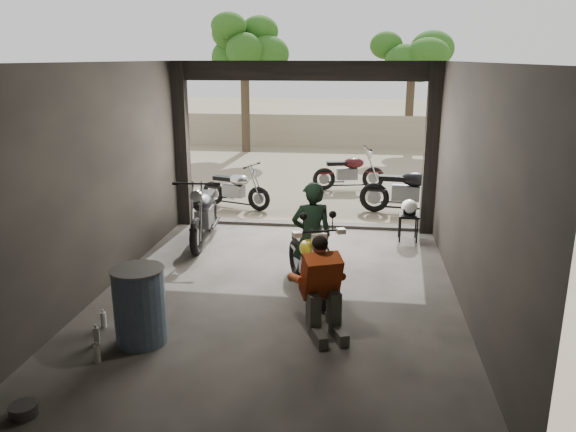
% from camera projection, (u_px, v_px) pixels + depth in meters
% --- Properties ---
extents(ground, '(80.00, 80.00, 0.00)m').
position_uv_depth(ground, '(277.00, 298.00, 7.88)').
color(ground, '#7A6D56').
rests_on(ground, ground).
extents(garage, '(7.00, 7.13, 3.20)m').
position_uv_depth(garage, '(282.00, 200.00, 8.05)').
color(garage, '#2D2B28').
rests_on(garage, ground).
extents(boundary_wall, '(18.00, 0.30, 1.20)m').
position_uv_depth(boundary_wall, '(332.00, 131.00, 21.07)').
color(boundary_wall, gray).
rests_on(boundary_wall, ground).
extents(tree_left, '(2.20, 2.20, 5.60)m').
position_uv_depth(tree_left, '(244.00, 35.00, 19.10)').
color(tree_left, '#382B1E').
rests_on(tree_left, ground).
extents(tree_right, '(2.20, 2.20, 5.00)m').
position_uv_depth(tree_right, '(413.00, 49.00, 19.92)').
color(tree_right, '#382B1E').
rests_on(tree_right, ground).
extents(main_bike, '(1.23, 1.77, 1.09)m').
position_uv_depth(main_bike, '(308.00, 256.00, 7.93)').
color(main_bike, beige).
rests_on(main_bike, ground).
extents(left_bike, '(0.91, 1.88, 1.23)m').
position_uv_depth(left_bike, '(204.00, 209.00, 10.11)').
color(left_bike, black).
rests_on(left_bike, ground).
extents(outside_bike_a, '(1.63, 1.08, 1.02)m').
position_uv_depth(outside_bike_a, '(235.00, 185.00, 12.48)').
color(outside_bike_a, black).
rests_on(outside_bike_a, ground).
extents(outside_bike_b, '(1.71, 1.01, 1.08)m').
position_uv_depth(outside_bike_b, '(349.00, 169.00, 14.19)').
color(outside_bike_b, '#3E0F11').
rests_on(outside_bike_b, ground).
extents(outside_bike_c, '(1.87, 0.94, 1.22)m').
position_uv_depth(outside_bike_c, '(409.00, 186.00, 11.94)').
color(outside_bike_c, black).
rests_on(outside_bike_c, ground).
extents(rider, '(0.66, 0.52, 1.59)m').
position_uv_depth(rider, '(312.00, 237.00, 7.99)').
color(rider, black).
rests_on(rider, ground).
extents(mechanic, '(0.86, 0.97, 1.17)m').
position_uv_depth(mechanic, '(324.00, 290.00, 6.67)').
color(mechanic, '#BD4619').
rests_on(mechanic, ground).
extents(stool, '(0.36, 0.36, 0.50)m').
position_uv_depth(stool, '(409.00, 218.00, 10.21)').
color(stool, black).
rests_on(stool, ground).
extents(helmet, '(0.35, 0.36, 0.28)m').
position_uv_depth(helmet, '(409.00, 207.00, 10.17)').
color(helmet, white).
rests_on(helmet, stool).
extents(oil_drum, '(0.72, 0.72, 0.93)m').
position_uv_depth(oil_drum, '(140.00, 307.00, 6.51)').
color(oil_drum, '#40556C').
rests_on(oil_drum, ground).
extents(sign_post, '(0.72, 0.08, 2.17)m').
position_uv_depth(sign_post, '(448.00, 158.00, 10.52)').
color(sign_post, black).
rests_on(sign_post, ground).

